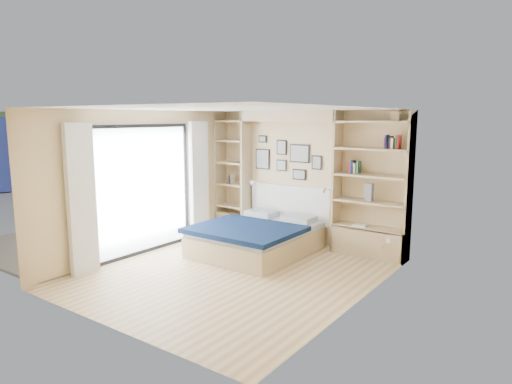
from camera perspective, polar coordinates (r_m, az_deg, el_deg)
The scene contains 8 objects.
ground at distance 7.13m, azimuth -2.84°, elevation -10.15°, with size 4.50×4.50×0.00m, color #D3BB82.
room_shell at distance 8.28m, azimuth 1.54°, elevation 0.30°, with size 4.50×4.50×4.50m.
bed at distance 8.14m, azimuth 0.18°, elevation -5.61°, with size 1.76×2.18×1.07m.
photo_gallery at distance 8.84m, azimuth 3.76°, elevation 4.29°, with size 1.48×0.02×0.82m.
reading_lamps at distance 8.63m, azimuth 3.80°, elevation 0.81°, with size 1.92×0.12×0.15m.
shelf_decor at distance 7.98m, azimuth 12.75°, elevation 4.18°, with size 3.51×0.23×2.03m.
deck at distance 9.70m, azimuth -19.84°, elevation -5.43°, with size 3.20×4.00×0.05m, color #726654.
deck_chair at distance 9.52m, azimuth -15.78°, elevation -3.28°, with size 0.70×0.86×0.75m.
Camera 1 is at (4.19, -5.26, 2.37)m, focal length 32.00 mm.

